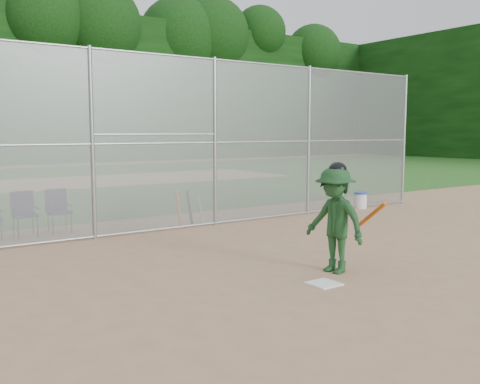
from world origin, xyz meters
TOP-DOWN VIEW (x-y plane):
  - ground at (0.00, 0.00)m, footprint 100.00×100.00m
  - grass_strip at (0.00, 18.00)m, footprint 100.00×100.00m
  - dirt_patch_far at (0.00, 18.00)m, footprint 24.00×24.00m
  - backstop_fence at (0.00, 5.00)m, footprint 16.09×0.09m
  - treeline at (0.00, 20.00)m, footprint 81.00×60.00m
  - home_plate at (-0.39, -0.25)m, footprint 0.43×0.43m
  - batter_at_plate at (0.23, 0.17)m, footprint 0.90×1.35m
  - water_cooler at (6.04, 4.95)m, footprint 0.38×0.38m
  - spare_bats at (0.53, 5.43)m, footprint 0.66×0.34m
  - chair_4 at (-3.12, 6.18)m, footprint 0.54×0.52m
  - chair_5 at (-2.39, 6.18)m, footprint 0.54×0.52m

SIDE VIEW (x-z plane):
  - ground at x=0.00m, z-range 0.00..0.00m
  - grass_strip at x=0.00m, z-range 0.01..0.01m
  - dirt_patch_far at x=0.00m, z-range 0.01..0.01m
  - home_plate at x=-0.39m, z-range 0.00..0.02m
  - water_cooler at x=6.04m, z-range 0.00..0.48m
  - spare_bats at x=0.53m, z-range 0.00..0.83m
  - chair_4 at x=-3.12m, z-range 0.00..0.96m
  - chair_5 at x=-2.39m, z-range 0.00..0.96m
  - batter_at_plate at x=0.23m, z-range -0.03..1.75m
  - backstop_fence at x=0.00m, z-range 0.07..4.07m
  - treeline at x=0.00m, z-range 0.00..11.00m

